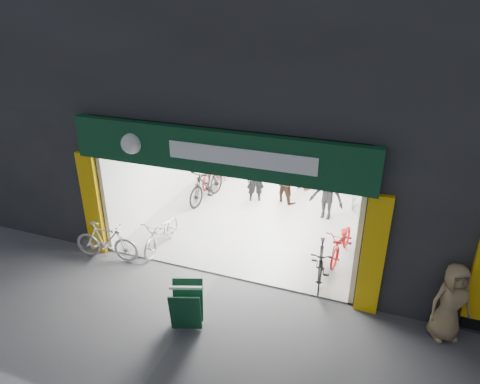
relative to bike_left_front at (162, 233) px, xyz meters
The scene contains 16 objects.
ground 1.95m from the bike_left_front, 18.43° to the right, with size 60.00×60.00×0.00m, color #56565B.
building 6.45m from the bike_left_front, 58.30° to the left, with size 17.00×10.27×8.00m.
bike_left_front is the anchor object (origin of this frame).
bike_left_midfront 2.86m from the bike_left_front, 91.34° to the left, with size 0.54×1.89×1.14m, color black.
bike_left_midback 4.12m from the bike_left_front, 95.45° to the left, with size 0.59×1.69×0.89m, color maroon.
bike_left_back 5.07m from the bike_left_front, 90.00° to the left, with size 0.46×1.64×0.98m, color #A2A1A6.
bike_right_front 3.99m from the bike_left_front, ahead, with size 0.44×1.57×0.94m, color black.
bike_right_mid 4.44m from the bike_left_front, 14.49° to the left, with size 0.58×1.65×0.87m, color maroon.
bike_right_back 6.22m from the bike_left_front, 46.23° to the left, with size 0.57×2.00×1.20m, color silver.
parked_bike 1.35m from the bike_left_front, 138.01° to the right, with size 0.46×1.64×0.98m, color silver.
customer_a 3.63m from the bike_left_front, 67.84° to the left, with size 0.54×0.36×1.49m, color black.
customer_b 4.29m from the bike_left_front, 58.42° to the left, with size 0.75×0.59×1.55m, color #321F17.
customer_c 4.65m from the bike_left_front, 39.08° to the left, with size 0.98×0.56×1.52m, color black.
customer_d 5.37m from the bike_left_front, 61.33° to the left, with size 1.05×0.44×1.79m, color #9C765B.
pedestrian_near 6.57m from the bike_left_front, ahead, with size 0.77×0.50×1.58m, color #947956.
sandwich_board 2.99m from the bike_left_front, 51.32° to the right, with size 0.75×0.76×0.91m.
Camera 1 is at (3.25, -7.43, 5.88)m, focal length 32.00 mm.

